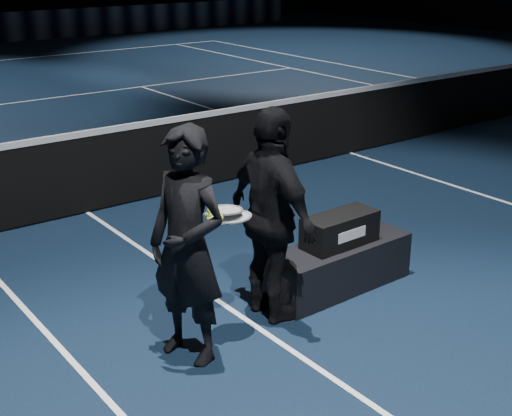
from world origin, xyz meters
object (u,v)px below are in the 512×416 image
Objects in this scene: racket_upper at (226,210)px; tennis_balls at (214,216)px; racket_bag at (340,229)px; racket_lower at (234,217)px; player_bench at (338,266)px; player_a at (187,247)px; player_b at (272,217)px.

racket_upper is 5.67× the size of tennis_balls.
racket_bag is 1.02× the size of racket_lower.
player_bench is 0.80× the size of player_a.
racket_bag is 5.77× the size of tennis_balls.
tennis_balls is (-0.59, -0.07, 0.16)m from player_b.
player_bench is 1.48m from racket_upper.
tennis_balls reaches higher than racket_upper.
player_b is 0.62m from tennis_balls.
player_b is 0.48m from racket_upper.
player_b is 0.41m from racket_lower.
tennis_balls is at bearing -176.51° from player_bench.
racket_upper reaches higher than racket_lower.
player_b is 2.56× the size of racket_upper.
player_a is (-1.63, -0.16, 0.66)m from player_bench.
player_b reaches higher than tennis_balls.
player_a is at bearing -178.29° from racket_upper.
racket_lower is (0.45, 0.06, 0.10)m from player_a.
racket_upper is at bearing 21.16° from tennis_balls.
racket_bag is 1.66m from player_a.
player_a is 14.49× the size of tennis_balls.
player_bench is at bearing -2.61° from racket_lower.
player_a is 0.46m from racket_lower.
tennis_balls is (0.25, 0.04, 0.16)m from player_a.
racket_lower reaches higher than racket_bag.
racket_lower is at bearing 6.13° from tennis_balls.
racket_lower is at bearing 78.32° from player_a.
racket_upper is at bearing -178.42° from player_bench.
player_bench is 1.61m from tennis_balls.
racket_upper is at bearing 141.34° from racket_lower.
player_b is (0.84, 0.11, 0.00)m from player_a.
tennis_balls is at bearing -176.51° from racket_bag.
player_a reaches higher than tennis_balls.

